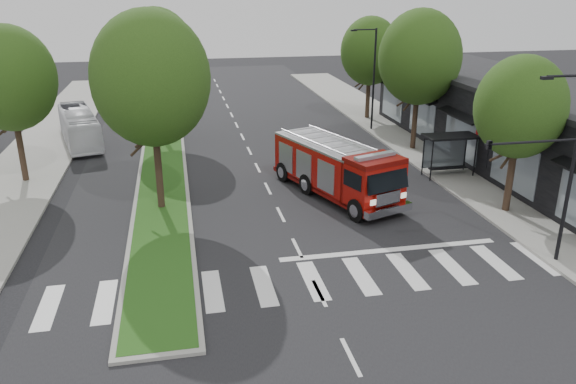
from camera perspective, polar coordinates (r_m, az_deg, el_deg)
name	(u,v)px	position (r m, az deg, el deg)	size (l,w,h in m)	color
ground	(297,248)	(25.29, 0.94, -5.73)	(140.00, 140.00, 0.00)	black
sidewalk_right	(451,164)	(38.22, 16.26, 2.71)	(5.00, 80.00, 0.15)	gray
sidewalk_left	(9,193)	(35.36, -26.51, -0.07)	(5.00, 80.00, 0.15)	gray
median	(163,147)	(41.69, -12.55, 4.49)	(3.00, 50.00, 0.15)	gray
storefront_row	(519,125)	(39.87, 22.40, 6.33)	(8.00, 30.00, 5.00)	black
bus_shelter	(449,144)	(35.52, 16.04, 4.73)	(3.20, 1.60, 2.61)	black
tree_right_near	(520,107)	(29.75, 22.53, 7.94)	(4.40, 4.40, 8.05)	black
tree_right_mid	(420,57)	(40.00, 13.24, 13.18)	(5.60, 5.60, 9.72)	black
tree_right_far	(370,51)	(49.30, 8.34, 13.98)	(5.00, 5.00, 8.73)	black
tree_median_near	(151,79)	(28.53, -13.75, 11.11)	(5.80, 5.80, 10.16)	black
tree_median_far	(157,53)	(42.46, -13.20, 13.56)	(5.60, 5.60, 9.72)	black
tree_left_mid	(9,78)	(35.72, -26.50, 10.29)	(5.20, 5.20, 9.16)	black
streetlight_right_near	(555,159)	(24.52, 25.46, 3.09)	(4.08, 0.22, 8.00)	black
streetlight_right_far	(372,75)	(45.35, 8.55, 11.70)	(2.11, 0.20, 8.00)	black
fire_engine	(336,169)	(31.10, 4.87, 2.35)	(5.72, 9.69, 3.23)	#5B0804
city_bus	(79,127)	(44.31, -20.45, 6.22)	(2.14, 9.14, 2.55)	silver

